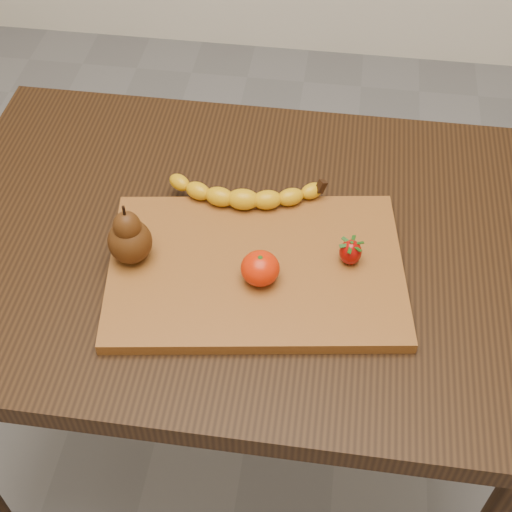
# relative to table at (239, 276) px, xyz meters

# --- Properties ---
(ground) EXTENTS (3.50, 3.50, 0.00)m
(ground) POSITION_rel_table_xyz_m (0.00, 0.00, -0.66)
(ground) COLOR slate
(ground) RESTS_ON ground
(table) EXTENTS (1.00, 0.70, 0.76)m
(table) POSITION_rel_table_xyz_m (0.00, 0.00, 0.00)
(table) COLOR black
(table) RESTS_ON ground
(cutting_board) EXTENTS (0.49, 0.36, 0.02)m
(cutting_board) POSITION_rel_table_xyz_m (0.04, -0.07, 0.11)
(cutting_board) COLOR brown
(cutting_board) RESTS_ON table
(banana) EXTENTS (0.22, 0.07, 0.03)m
(banana) POSITION_rel_table_xyz_m (0.00, 0.05, 0.14)
(banana) COLOR #DDA10A
(banana) RESTS_ON cutting_board
(pear) EXTENTS (0.09, 0.09, 0.11)m
(pear) POSITION_rel_table_xyz_m (-0.15, -0.08, 0.17)
(pear) COLOR #45230B
(pear) RESTS_ON cutting_board
(mandarin) EXTENTS (0.07, 0.07, 0.05)m
(mandarin) POSITION_rel_table_xyz_m (0.05, -0.10, 0.14)
(mandarin) COLOR red
(mandarin) RESTS_ON cutting_board
(strawberry) EXTENTS (0.04, 0.04, 0.04)m
(strawberry) POSITION_rel_table_xyz_m (0.18, -0.04, 0.14)
(strawberry) COLOR #960704
(strawberry) RESTS_ON cutting_board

